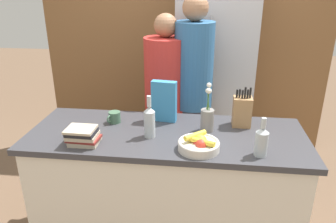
{
  "coord_description": "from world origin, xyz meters",
  "views": [
    {
      "loc": [
        0.25,
        -1.98,
        1.89
      ],
      "look_at": [
        0.0,
        0.09,
        1.04
      ],
      "focal_mm": 35.0,
      "sensor_mm": 36.0,
      "label": 1
    }
  ],
  "objects": [
    {
      "name": "flower_vase",
      "position": [
        0.27,
        0.07,
        1.02
      ],
      "size": [
        0.09,
        0.09,
        0.34
      ],
      "color": "gray",
      "rests_on": "kitchen_island"
    },
    {
      "name": "refrigerator",
      "position": [
        0.33,
        1.24,
        0.97
      ],
      "size": [
        0.74,
        0.63,
        1.94
      ],
      "color": "#B7B7BC",
      "rests_on": "ground_plane"
    },
    {
      "name": "book_stack",
      "position": [
        -0.5,
        -0.22,
        0.98
      ],
      "size": [
        0.2,
        0.17,
        0.11
      ],
      "color": "#B7A88E",
      "rests_on": "kitchen_island"
    },
    {
      "name": "person_at_sink",
      "position": [
        -0.09,
        0.68,
        0.91
      ],
      "size": [
        0.36,
        0.36,
        1.64
      ],
      "rotation": [
        0.0,
        0.0,
        0.12
      ],
      "color": "#383842",
      "rests_on": "ground_plane"
    },
    {
      "name": "knife_block",
      "position": [
        0.51,
        0.18,
        1.03
      ],
      "size": [
        0.13,
        0.11,
        0.29
      ],
      "color": "#A87A4C",
      "rests_on": "kitchen_island"
    },
    {
      "name": "fruit_bowl",
      "position": [
        0.22,
        -0.21,
        0.96
      ],
      "size": [
        0.25,
        0.25,
        0.1
      ],
      "color": "silver",
      "rests_on": "kitchen_island"
    },
    {
      "name": "kitchen_island",
      "position": [
        0.0,
        0.0,
        0.46
      ],
      "size": [
        1.87,
        0.71,
        0.92
      ],
      "color": "silver",
      "rests_on": "ground_plane"
    },
    {
      "name": "cereal_box",
      "position": [
        -0.04,
        0.21,
        1.07
      ],
      "size": [
        0.18,
        0.08,
        0.3
      ],
      "color": "teal",
      "rests_on": "kitchen_island"
    },
    {
      "name": "bottle_vinegar",
      "position": [
        -0.1,
        -0.07,
        1.03
      ],
      "size": [
        0.07,
        0.07,
        0.28
      ],
      "color": "#B2BCC1",
      "rests_on": "kitchen_island"
    },
    {
      "name": "person_in_blue",
      "position": [
        0.14,
        0.69,
        1.01
      ],
      "size": [
        0.33,
        0.33,
        1.78
      ],
      "rotation": [
        0.0,
        0.0,
        0.2
      ],
      "color": "#383842",
      "rests_on": "ground_plane"
    },
    {
      "name": "back_wall_wood",
      "position": [
        0.0,
        1.6,
        1.3
      ],
      "size": [
        3.07,
        0.12,
        2.6
      ],
      "color": "brown",
      "rests_on": "ground_plane"
    },
    {
      "name": "bottle_oil",
      "position": [
        0.59,
        -0.23,
        1.01
      ],
      "size": [
        0.08,
        0.08,
        0.24
      ],
      "color": "#B2BCC1",
      "rests_on": "kitchen_island"
    },
    {
      "name": "coffee_mug",
      "position": [
        -0.4,
        0.13,
        0.96
      ],
      "size": [
        0.09,
        0.11,
        0.08
      ],
      "color": "#42664C",
      "rests_on": "kitchen_island"
    }
  ]
}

